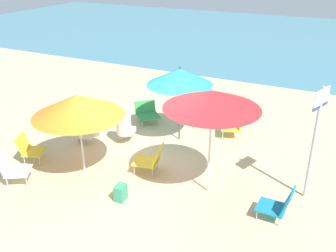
{
  "coord_description": "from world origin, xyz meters",
  "views": [
    {
      "loc": [
        3.55,
        -6.13,
        4.22
      ],
      "look_at": [
        0.16,
        0.75,
        0.7
      ],
      "focal_mm": 40.98,
      "sensor_mm": 36.0,
      "label": 1
    }
  ],
  "objects_px": {
    "beach_chair_b": "(279,205)",
    "person_b": "(91,125)",
    "beach_chair_c": "(147,112)",
    "beach_chair_a": "(29,148)",
    "beach_chair_e": "(235,125)",
    "beach_chair_f": "(151,159)",
    "umbrella_teal": "(180,77)",
    "beach_bag": "(121,193)",
    "umbrella_orange": "(78,105)",
    "warning_sign": "(316,128)",
    "beach_chair_d": "(12,168)",
    "person_a": "(124,124)",
    "umbrella_red": "(212,100)"
  },
  "relations": [
    {
      "from": "warning_sign",
      "to": "beach_bag",
      "type": "relative_size",
      "value": 7.1
    },
    {
      "from": "beach_chair_d",
      "to": "warning_sign",
      "type": "height_order",
      "value": "warning_sign"
    },
    {
      "from": "umbrella_orange",
      "to": "warning_sign",
      "type": "height_order",
      "value": "warning_sign"
    },
    {
      "from": "umbrella_orange",
      "to": "beach_chair_e",
      "type": "xyz_separation_m",
      "value": [
        2.32,
        3.0,
        -1.17
      ]
    },
    {
      "from": "beach_chair_f",
      "to": "beach_chair_b",
      "type": "bearing_deg",
      "value": 160.0
    },
    {
      "from": "warning_sign",
      "to": "person_b",
      "type": "bearing_deg",
      "value": -161.16
    },
    {
      "from": "beach_chair_c",
      "to": "umbrella_teal",
      "type": "bearing_deg",
      "value": 19.71
    },
    {
      "from": "beach_chair_a",
      "to": "person_a",
      "type": "relative_size",
      "value": 0.67
    },
    {
      "from": "beach_chair_f",
      "to": "person_b",
      "type": "bearing_deg",
      "value": -26.59
    },
    {
      "from": "beach_chair_e",
      "to": "warning_sign",
      "type": "bearing_deg",
      "value": 115.34
    },
    {
      "from": "umbrella_orange",
      "to": "beach_chair_b",
      "type": "bearing_deg",
      "value": 2.7
    },
    {
      "from": "beach_chair_c",
      "to": "beach_bag",
      "type": "bearing_deg",
      "value": -24.72
    },
    {
      "from": "warning_sign",
      "to": "beach_bag",
      "type": "bearing_deg",
      "value": -133.29
    },
    {
      "from": "beach_chair_b",
      "to": "beach_chair_e",
      "type": "xyz_separation_m",
      "value": [
        -1.64,
        2.81,
        0.02
      ]
    },
    {
      "from": "person_b",
      "to": "beach_chair_c",
      "type": "bearing_deg",
      "value": -124.63
    },
    {
      "from": "beach_bag",
      "to": "beach_chair_d",
      "type": "bearing_deg",
      "value": -168.94
    },
    {
      "from": "warning_sign",
      "to": "umbrella_red",
      "type": "bearing_deg",
      "value": -140.76
    },
    {
      "from": "beach_chair_d",
      "to": "beach_chair_e",
      "type": "distance_m",
      "value": 5.16
    },
    {
      "from": "beach_chair_b",
      "to": "beach_chair_f",
      "type": "distance_m",
      "value": 2.71
    },
    {
      "from": "beach_chair_f",
      "to": "beach_chair_e",
      "type": "bearing_deg",
      "value": -124.88
    },
    {
      "from": "beach_chair_d",
      "to": "beach_chair_f",
      "type": "relative_size",
      "value": 1.07
    },
    {
      "from": "umbrella_orange",
      "to": "beach_chair_f",
      "type": "relative_size",
      "value": 2.72
    },
    {
      "from": "umbrella_orange",
      "to": "umbrella_teal",
      "type": "distance_m",
      "value": 2.53
    },
    {
      "from": "beach_chair_e",
      "to": "person_a",
      "type": "bearing_deg",
      "value": 12.92
    },
    {
      "from": "beach_chair_c",
      "to": "umbrella_red",
      "type": "bearing_deg",
      "value": 2.51
    },
    {
      "from": "umbrella_red",
      "to": "beach_chair_e",
      "type": "distance_m",
      "value": 3.0
    },
    {
      "from": "umbrella_teal",
      "to": "beach_chair_b",
      "type": "bearing_deg",
      "value": -36.33
    },
    {
      "from": "umbrella_orange",
      "to": "beach_chair_e",
      "type": "distance_m",
      "value": 3.97
    },
    {
      "from": "beach_chair_d",
      "to": "person_b",
      "type": "relative_size",
      "value": 0.72
    },
    {
      "from": "umbrella_teal",
      "to": "beach_chair_e",
      "type": "bearing_deg",
      "value": 32.88
    },
    {
      "from": "beach_chair_a",
      "to": "warning_sign",
      "type": "bearing_deg",
      "value": -12.1
    },
    {
      "from": "beach_chair_e",
      "to": "warning_sign",
      "type": "distance_m",
      "value": 2.95
    },
    {
      "from": "umbrella_red",
      "to": "beach_chair_a",
      "type": "xyz_separation_m",
      "value": [
        -3.89,
        -0.65,
        -1.55
      ]
    },
    {
      "from": "beach_chair_b",
      "to": "beach_bag",
      "type": "xyz_separation_m",
      "value": [
        -2.72,
        -0.71,
        -0.14
      ]
    },
    {
      "from": "beach_chair_b",
      "to": "beach_bag",
      "type": "relative_size",
      "value": 2.03
    },
    {
      "from": "umbrella_red",
      "to": "beach_chair_e",
      "type": "relative_size",
      "value": 2.99
    },
    {
      "from": "beach_chair_b",
      "to": "person_b",
      "type": "bearing_deg",
      "value": -9.49
    },
    {
      "from": "umbrella_teal",
      "to": "beach_chair_e",
      "type": "distance_m",
      "value": 1.89
    },
    {
      "from": "beach_chair_b",
      "to": "person_b",
      "type": "xyz_separation_m",
      "value": [
        -4.55,
        0.9,
        0.2
      ]
    },
    {
      "from": "beach_chair_e",
      "to": "beach_bag",
      "type": "bearing_deg",
      "value": 52.31
    },
    {
      "from": "beach_chair_a",
      "to": "beach_chair_e",
      "type": "distance_m",
      "value": 4.83
    },
    {
      "from": "umbrella_red",
      "to": "beach_chair_c",
      "type": "bearing_deg",
      "value": 138.36
    },
    {
      "from": "umbrella_teal",
      "to": "person_b",
      "type": "height_order",
      "value": "umbrella_teal"
    },
    {
      "from": "beach_chair_d",
      "to": "beach_bag",
      "type": "bearing_deg",
      "value": -20.45
    },
    {
      "from": "beach_chair_a",
      "to": "beach_bag",
      "type": "xyz_separation_m",
      "value": [
        2.55,
        -0.33,
        -0.18
      ]
    },
    {
      "from": "umbrella_teal",
      "to": "beach_chair_c",
      "type": "xyz_separation_m",
      "value": [
        -1.2,
        0.55,
        -1.3
      ]
    },
    {
      "from": "beach_chair_b",
      "to": "person_b",
      "type": "relative_size",
      "value": 0.63
    },
    {
      "from": "beach_chair_a",
      "to": "warning_sign",
      "type": "xyz_separation_m",
      "value": [
        5.59,
        1.29,
        1.09
      ]
    },
    {
      "from": "person_a",
      "to": "person_b",
      "type": "relative_size",
      "value": 0.99
    },
    {
      "from": "beach_chair_c",
      "to": "beach_chair_a",
      "type": "bearing_deg",
      "value": -68.79
    }
  ]
}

